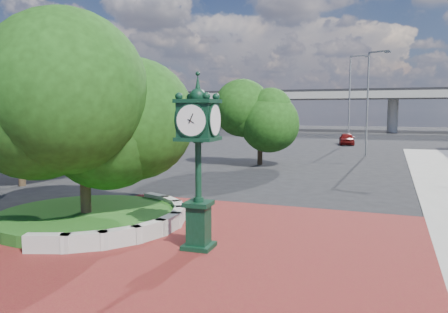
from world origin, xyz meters
TOP-DOWN VIEW (x-y plane):
  - ground at (0.00, 0.00)m, footprint 200.00×200.00m
  - plaza at (0.00, -1.00)m, footprint 12.00×12.00m
  - planter_wall at (-2.71, -0.00)m, footprint 2.96×6.77m
  - grass_bed at (-5.00, 0.00)m, footprint 6.10×6.10m
  - overpass at (-0.22, 70.00)m, footprint 90.00×12.00m
  - tree_planter at (-5.00, 0.00)m, footprint 5.20×5.20m
  - tree_northwest at (-13.00, 5.00)m, footprint 5.60×5.60m
  - tree_street at (-4.00, 18.00)m, footprint 4.40×4.40m
  - post_clock at (-0.19, -1.21)m, footprint 1.07×1.07m
  - parked_car at (0.12, 39.10)m, footprint 2.11×4.13m
  - street_lamp_near at (2.99, 27.31)m, footprint 1.86×0.97m
  - street_lamp_far at (0.34, 41.14)m, footprint 2.27×0.59m

SIDE VIEW (x-z plane):
  - ground at x=0.00m, z-range 0.00..0.00m
  - plaza at x=0.00m, z-range 0.00..0.04m
  - grass_bed at x=-5.00m, z-range 0.00..0.40m
  - planter_wall at x=-2.71m, z-range 0.00..0.54m
  - parked_car at x=0.12m, z-range 0.00..1.35m
  - post_clock at x=-0.19m, z-range 0.24..5.10m
  - tree_street at x=-4.00m, z-range 0.52..5.96m
  - tree_planter at x=-5.00m, z-range 0.56..6.89m
  - tree_northwest at x=-13.00m, z-range 0.66..7.59m
  - street_lamp_near at x=2.99m, z-range 0.76..9.58m
  - street_lamp_far at x=0.34m, z-range 0.88..11.05m
  - overpass at x=-0.22m, z-range 2.79..10.29m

